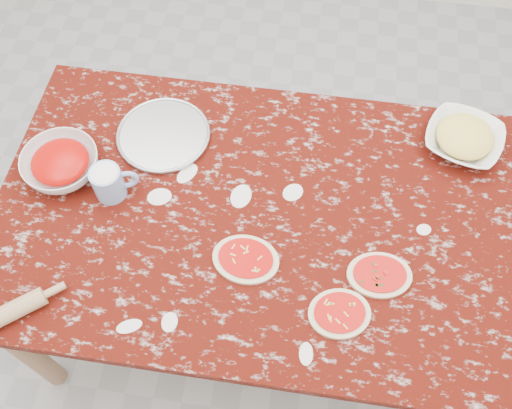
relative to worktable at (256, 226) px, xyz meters
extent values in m
plane|color=gray|center=(0.00, 0.00, -0.67)|extent=(4.00, 4.00, 0.00)
cube|color=#3A0A05|center=(0.00, 0.00, 0.06)|extent=(1.60, 1.00, 0.04)
cube|color=#88634D|center=(0.00, 0.00, 0.00)|extent=(1.50, 0.90, 0.08)
cylinder|color=#88634D|center=(-0.72, -0.42, -0.31)|extent=(0.07, 0.07, 0.71)
cylinder|color=#88634D|center=(-0.72, 0.42, -0.31)|extent=(0.07, 0.07, 0.71)
cylinder|color=#88634D|center=(0.72, 0.42, -0.31)|extent=(0.07, 0.07, 0.71)
cylinder|color=#B2B2B7|center=(-0.34, 0.24, 0.09)|extent=(0.36, 0.36, 0.01)
imported|color=white|center=(-0.62, 0.06, 0.12)|extent=(0.31, 0.31, 0.07)
imported|color=white|center=(0.62, 0.35, 0.11)|extent=(0.30, 0.30, 0.06)
cylinder|color=#7FA3D5|center=(-0.45, 0.01, 0.14)|extent=(0.09, 0.09, 0.11)
torus|color=#7FA3D5|center=(-0.40, 0.03, 0.14)|extent=(0.08, 0.04, 0.08)
cylinder|color=silver|center=(-0.45, 0.01, 0.18)|extent=(0.07, 0.07, 0.01)
ellipsoid|color=beige|center=(-0.01, -0.16, 0.09)|extent=(0.21, 0.17, 0.01)
ellipsoid|color=red|center=(-0.01, -0.16, 0.10)|extent=(0.17, 0.14, 0.00)
ellipsoid|color=beige|center=(0.27, -0.28, 0.09)|extent=(0.20, 0.18, 0.01)
ellipsoid|color=red|center=(0.27, -0.28, 0.10)|extent=(0.17, 0.15, 0.00)
ellipsoid|color=beige|center=(0.38, -0.15, 0.09)|extent=(0.20, 0.16, 0.01)
ellipsoid|color=red|center=(0.38, -0.15, 0.10)|extent=(0.17, 0.13, 0.00)
camera|label=1|loc=(0.12, -0.83, 1.55)|focal=39.11mm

